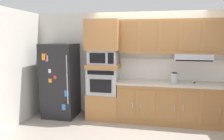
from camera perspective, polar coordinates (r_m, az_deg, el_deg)
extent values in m
plane|color=#9E9389|center=(4.22, 9.11, -17.72)|extent=(9.60, 9.60, 0.00)
cube|color=silver|center=(4.93, 9.88, 1.40)|extent=(6.20, 0.12, 2.50)
cube|color=silver|center=(4.79, -26.21, 0.38)|extent=(0.12, 7.10, 2.50)
cube|color=black|center=(5.03, -14.34, -2.86)|extent=(0.76, 0.70, 1.76)
cylinder|color=silver|center=(4.55, -12.59, -2.76)|extent=(0.02, 0.02, 1.10)
cube|color=#337FDB|center=(4.65, -12.78, -6.52)|extent=(0.10, 0.01, 0.14)
cube|color=red|center=(4.68, -15.87, -1.97)|extent=(0.07, 0.01, 0.07)
cube|color=orange|center=(4.75, -17.12, -2.89)|extent=(0.08, 0.01, 0.09)
cube|color=orange|center=(4.73, -18.69, 3.53)|extent=(0.11, 0.01, 0.15)
cube|color=pink|center=(4.70, -18.00, 3.14)|extent=(0.06, 0.01, 0.14)
cube|color=#337FDB|center=(4.78, -13.53, -10.18)|extent=(0.09, 0.01, 0.14)
cube|color=black|center=(4.73, -13.20, -9.10)|extent=(0.06, 0.01, 0.06)
cube|color=white|center=(4.71, -17.25, -0.29)|extent=(0.06, 0.01, 0.09)
cube|color=#A8703D|center=(4.91, -2.36, -9.90)|extent=(0.74, 0.62, 0.60)
cube|color=#A8AAAF|center=(4.75, -2.41, -3.04)|extent=(0.70, 0.58, 0.60)
cube|color=black|center=(4.49, -3.27, -4.56)|extent=(0.49, 0.01, 0.30)
cube|color=black|center=(4.42, -3.30, -0.78)|extent=(0.59, 0.01, 0.09)
cylinder|color=#A8AAAF|center=(4.42, -3.37, -2.17)|extent=(0.56, 0.02, 0.02)
cube|color=#A8703D|center=(4.69, -2.44, 1.15)|extent=(0.74, 0.62, 0.10)
cube|color=#A8AAAF|center=(4.67, -2.46, 3.70)|extent=(0.64, 0.53, 0.32)
cube|color=black|center=(4.42, -4.16, 3.39)|extent=(0.35, 0.01, 0.22)
cube|color=black|center=(4.36, -0.38, 3.33)|extent=(0.13, 0.01, 0.24)
cube|color=#A8703D|center=(4.65, -2.50, 9.85)|extent=(0.74, 0.62, 0.68)
cube|color=#A8703D|center=(4.83, 20.54, -9.09)|extent=(3.07, 0.60, 0.88)
cube|color=#9A6738|center=(4.48, 4.18, -9.68)|extent=(0.37, 0.01, 0.70)
cylinder|color=#BCBCC1|center=(4.45, 5.87, -9.81)|extent=(0.01, 0.01, 0.12)
cube|color=#9A6738|center=(4.46, 9.88, -9.90)|extent=(0.37, 0.01, 0.70)
cylinder|color=#BCBCC1|center=(4.44, 8.15, -9.90)|extent=(0.01, 0.01, 0.12)
cube|color=#9A6738|center=(4.47, 15.59, -10.03)|extent=(0.37, 0.01, 0.70)
cylinder|color=#BCBCC1|center=(4.47, 17.31, -10.11)|extent=(0.01, 0.01, 0.12)
cube|color=#9A6738|center=(4.53, 21.20, -10.06)|extent=(0.37, 0.01, 0.70)
cylinder|color=#BCBCC1|center=(4.50, 19.56, -10.12)|extent=(0.01, 0.01, 0.12)
cube|color=#9A6738|center=(4.64, 26.62, -9.99)|extent=(0.37, 0.01, 0.70)
cylinder|color=#BCBCC1|center=(4.66, 28.25, -10.02)|extent=(0.01, 0.01, 0.12)
cube|color=#BCB2A3|center=(4.71, 20.85, -3.75)|extent=(3.11, 0.64, 0.04)
cube|color=silver|center=(4.94, 20.46, 0.04)|extent=(3.11, 0.02, 0.50)
cube|color=#A8703D|center=(4.73, 21.28, 8.87)|extent=(3.07, 0.34, 0.74)
cube|color=#A8AAAF|center=(4.69, 21.70, 3.46)|extent=(0.76, 0.48, 0.14)
cube|color=black|center=(4.48, 22.18, 2.49)|extent=(0.72, 0.04, 0.02)
cube|color=#9A6738|center=(4.50, 4.79, 9.47)|extent=(0.37, 0.01, 0.63)
cube|color=#9A6738|center=(4.48, 10.45, 9.36)|extent=(0.37, 0.01, 0.63)
cube|color=#9A6738|center=(4.50, 16.12, 9.15)|extent=(0.37, 0.01, 0.63)
cube|color=#9A6738|center=(4.56, 21.68, 8.87)|extent=(0.37, 0.01, 0.63)
cube|color=#9A6738|center=(4.66, 27.04, 8.52)|extent=(0.37, 0.01, 0.63)
cylinder|color=black|center=(4.76, 22.33, -3.28)|extent=(0.06, 0.10, 0.03)
cylinder|color=silver|center=(4.74, 23.63, -3.41)|extent=(0.05, 0.11, 0.01)
cylinder|color=#A8AAAF|center=(4.59, 17.23, -2.22)|extent=(0.17, 0.17, 0.22)
cylinder|color=black|center=(4.57, 17.30, -0.74)|extent=(0.10, 0.10, 0.02)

